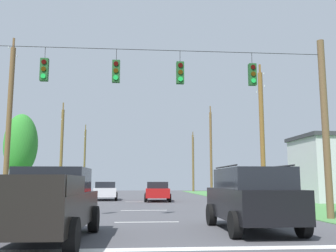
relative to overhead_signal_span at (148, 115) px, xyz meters
The scene contains 17 objects.
stop_bar_stripe 7.80m from the overhead_signal_span, 90.20° to the right, with size 13.03×0.45×0.01m, color white.
lane_dash_0 4.34m from the overhead_signal_span, 92.60° to the right, with size 0.15×2.50×0.01m, color white.
lane_dash_1 7.00m from the overhead_signal_span, 90.23° to the left, with size 0.15×2.50×0.01m, color white.
lane_dash_2 14.94m from the overhead_signal_span, 90.09° to the left, with size 0.15×2.50×0.01m, color white.
overhead_signal_span is the anchor object (origin of this frame).
pickup_truck 6.68m from the overhead_signal_span, 118.86° to the right, with size 2.37×5.44×1.95m.
suv_black 5.75m from the overhead_signal_span, 46.82° to the right, with size 2.24×4.81×2.05m.
distant_car_crossing_white 18.65m from the overhead_signal_span, 63.84° to the left, with size 2.08×4.33×1.52m.
distant_car_oncoming 15.38m from the overhead_signal_span, 85.29° to the left, with size 2.15×4.36×1.52m.
distant_car_far_parked 17.80m from the overhead_signal_span, 100.04° to the left, with size 2.21×4.39×1.52m.
utility_pole_mid_right 12.95m from the overhead_signal_span, 50.50° to the left, with size 0.32×1.82×9.82m.
utility_pole_far_right 27.91m from the overhead_signal_span, 73.51° to the left, with size 0.27×1.87×10.12m.
utility_pole_near_left 43.79m from the overhead_signal_span, 79.08° to the left, with size 0.32×1.58×9.28m.
utility_pole_far_left 13.07m from the overhead_signal_span, 132.36° to the left, with size 0.33×1.81×11.11m.
utility_pole_distant_right 27.67m from the overhead_signal_span, 108.05° to the left, with size 0.31×1.98×10.14m.
utility_pole_distant_left 44.52m from the overhead_signal_span, 100.89° to the left, with size 0.29×1.98×10.28m.
tree_roadside_right 18.61m from the overhead_signal_span, 121.72° to the left, with size 2.64×2.64×6.99m.
Camera 1 is at (-0.42, -6.18, 1.57)m, focal length 40.69 mm.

